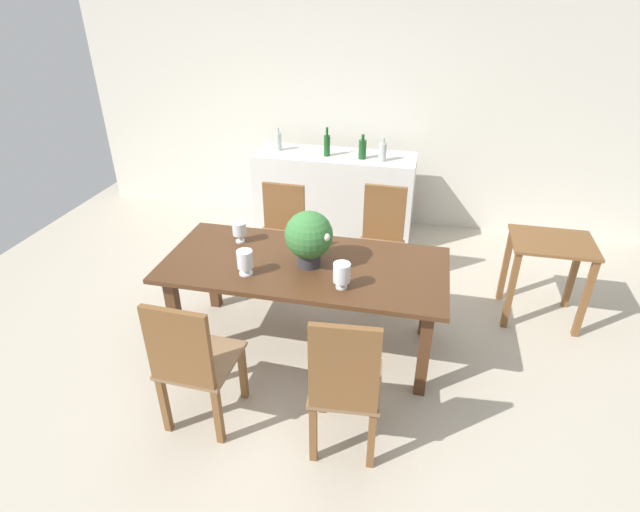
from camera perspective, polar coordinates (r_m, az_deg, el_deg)
The scene contains 18 objects.
ground_plane at distance 4.03m, azimuth -1.92°, elevation -10.66°, with size 7.04×7.04×0.00m, color #BCB29E.
back_wall at distance 5.79m, azimuth 4.49°, elevation 16.39°, with size 6.40×0.10×2.60m, color beige.
dining_table at distance 3.72m, azimuth -1.74°, elevation -2.06°, with size 2.08×0.95×0.75m.
chair_near_left at distance 3.21m, azimuth -14.44°, elevation -11.43°, with size 0.46×0.49×0.99m.
chair_far_left at distance 4.69m, azimuth -4.42°, elevation 3.10°, with size 0.45×0.43×0.93m.
chair_near_right at distance 2.95m, azimuth 2.86°, elevation -14.21°, with size 0.45×0.50×1.04m.
chair_far_right at distance 4.53m, azimuth 7.04°, elevation 2.22°, with size 0.42×0.43×0.99m.
flower_centerpiece at distance 3.54m, azimuth -1.29°, elevation 2.23°, with size 0.34×0.34×0.42m.
crystal_vase_left at distance 3.97m, azimuth -9.18°, elevation 3.01°, with size 0.11×0.11×0.17m.
crystal_vase_center_near at distance 3.33m, azimuth 2.49°, elevation -1.97°, with size 0.12×0.12×0.19m.
crystal_vase_right at distance 3.52m, azimuth -8.55°, elevation -0.49°, with size 0.11×0.11×0.18m.
wine_glass at distance 3.85m, azimuth 0.07°, elevation 2.57°, with size 0.06×0.06×0.15m.
kitchen_counter at distance 5.54m, azimuth 1.62°, elevation 6.85°, with size 1.71×0.56×0.94m, color silver.
wine_bottle_clear at distance 5.30m, azimuth 0.80°, elevation 12.55°, with size 0.07×0.07×0.30m.
wine_bottle_dark at distance 5.18m, azimuth 7.15°, elevation 11.72°, with size 0.08×0.08×0.24m.
wine_bottle_tall at distance 5.51m, azimuth -4.76°, elevation 12.91°, with size 0.07×0.07×0.24m.
wine_bottle_amber at distance 5.23m, azimuth 4.86°, elevation 12.06°, with size 0.08×0.08×0.25m.
side_table at distance 4.50m, azimuth 24.58°, elevation -0.49°, with size 0.64×0.51×0.74m.
Camera 1 is at (0.80, -2.98, 2.60)m, focal length 28.09 mm.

